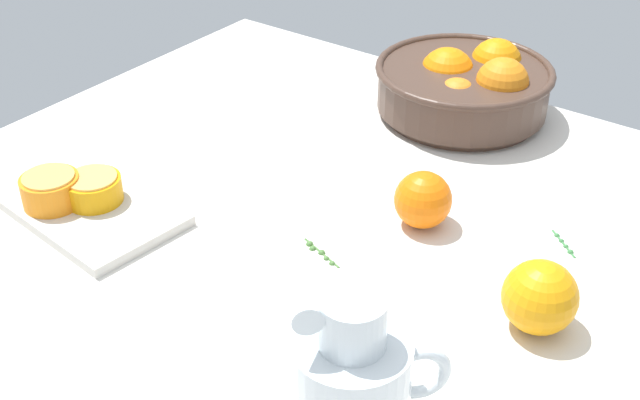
{
  "coord_description": "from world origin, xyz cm",
  "views": [
    {
      "loc": [
        48.83,
        -65.01,
        60.48
      ],
      "look_at": [
        -0.14,
        1.74,
        6.24
      ],
      "focal_mm": 46.37,
      "sensor_mm": 36.0,
      "label": 1
    }
  ],
  "objects_px": {
    "juice_pitcher": "(352,388)",
    "loose_orange_1": "(540,297)",
    "cutting_board": "(89,208)",
    "loose_orange_0": "(423,200)",
    "fruit_bowl": "(466,86)",
    "orange_half_0": "(93,189)",
    "orange_half_1": "(51,190)"
  },
  "relations": [
    {
      "from": "juice_pitcher",
      "to": "orange_half_1",
      "type": "height_order",
      "value": "juice_pitcher"
    },
    {
      "from": "orange_half_0",
      "to": "orange_half_1",
      "type": "xyz_separation_m",
      "value": [
        -0.04,
        -0.04,
        0.0
      ]
    },
    {
      "from": "fruit_bowl",
      "to": "orange_half_0",
      "type": "height_order",
      "value": "fruit_bowl"
    },
    {
      "from": "loose_orange_1",
      "to": "juice_pitcher",
      "type": "bearing_deg",
      "value": -108.16
    },
    {
      "from": "orange_half_0",
      "to": "loose_orange_1",
      "type": "xyz_separation_m",
      "value": [
        0.56,
        0.13,
        0.01
      ]
    },
    {
      "from": "cutting_board",
      "to": "loose_orange_1",
      "type": "distance_m",
      "value": 0.58
    },
    {
      "from": "fruit_bowl",
      "to": "cutting_board",
      "type": "height_order",
      "value": "fruit_bowl"
    },
    {
      "from": "juice_pitcher",
      "to": "fruit_bowl",
      "type": "bearing_deg",
      "value": 109.13
    },
    {
      "from": "juice_pitcher",
      "to": "loose_orange_0",
      "type": "xyz_separation_m",
      "value": [
        -0.12,
        0.33,
        -0.02
      ]
    },
    {
      "from": "orange_half_0",
      "to": "loose_orange_1",
      "type": "distance_m",
      "value": 0.57
    },
    {
      "from": "fruit_bowl",
      "to": "loose_orange_0",
      "type": "bearing_deg",
      "value": -71.52
    },
    {
      "from": "fruit_bowl",
      "to": "loose_orange_0",
      "type": "distance_m",
      "value": 0.32
    },
    {
      "from": "fruit_bowl",
      "to": "orange_half_1",
      "type": "xyz_separation_m",
      "value": [
        -0.3,
        -0.56,
        -0.01
      ]
    },
    {
      "from": "cutting_board",
      "to": "loose_orange_0",
      "type": "relative_size",
      "value": 3.37
    },
    {
      "from": "orange_half_1",
      "to": "cutting_board",
      "type": "bearing_deg",
      "value": 34.72
    },
    {
      "from": "loose_orange_1",
      "to": "loose_orange_0",
      "type": "bearing_deg",
      "value": 154.26
    },
    {
      "from": "orange_half_1",
      "to": "loose_orange_0",
      "type": "relative_size",
      "value": 1.02
    },
    {
      "from": "juice_pitcher",
      "to": "orange_half_0",
      "type": "distance_m",
      "value": 0.49
    },
    {
      "from": "fruit_bowl",
      "to": "loose_orange_0",
      "type": "xyz_separation_m",
      "value": [
        0.1,
        -0.3,
        -0.01
      ]
    },
    {
      "from": "juice_pitcher",
      "to": "cutting_board",
      "type": "xyz_separation_m",
      "value": [
        -0.48,
        0.1,
        -0.05
      ]
    },
    {
      "from": "loose_orange_1",
      "to": "orange_half_1",
      "type": "bearing_deg",
      "value": -164.57
    },
    {
      "from": "juice_pitcher",
      "to": "cutting_board",
      "type": "bearing_deg",
      "value": 168.32
    },
    {
      "from": "cutting_board",
      "to": "orange_half_1",
      "type": "xyz_separation_m",
      "value": [
        -0.04,
        -0.03,
        0.03
      ]
    },
    {
      "from": "juice_pitcher",
      "to": "loose_orange_1",
      "type": "distance_m",
      "value": 0.25
    },
    {
      "from": "fruit_bowl",
      "to": "orange_half_0",
      "type": "distance_m",
      "value": 0.59
    },
    {
      "from": "juice_pitcher",
      "to": "orange_half_1",
      "type": "bearing_deg",
      "value": 171.89
    },
    {
      "from": "loose_orange_0",
      "to": "loose_orange_1",
      "type": "relative_size",
      "value": 0.9
    },
    {
      "from": "orange_half_0",
      "to": "juice_pitcher",
      "type": "bearing_deg",
      "value": -12.98
    },
    {
      "from": "fruit_bowl",
      "to": "cutting_board",
      "type": "distance_m",
      "value": 0.6
    },
    {
      "from": "orange_half_1",
      "to": "loose_orange_0",
      "type": "height_order",
      "value": "loose_orange_0"
    },
    {
      "from": "orange_half_1",
      "to": "orange_half_0",
      "type": "bearing_deg",
      "value": 43.95
    },
    {
      "from": "fruit_bowl",
      "to": "cutting_board",
      "type": "relative_size",
      "value": 1.12
    }
  ]
}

